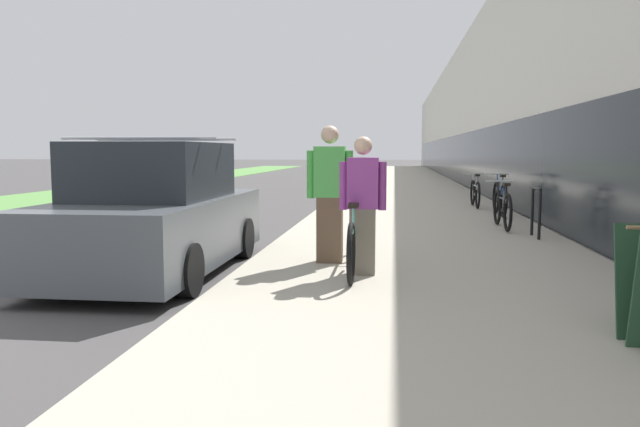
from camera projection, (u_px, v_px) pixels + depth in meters
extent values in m
cube|color=#B2AA99|center=(406.00, 188.00, 25.66)|extent=(4.78, 70.00, 0.15)
cube|color=silver|center=(548.00, 119.00, 32.37)|extent=(10.00, 70.00, 6.50)
cube|color=#1E2328|center=(450.00, 158.00, 33.16)|extent=(0.10, 63.00, 2.20)
cube|color=#5B9347|center=(159.00, 183.00, 31.05)|extent=(4.07, 70.00, 0.03)
torus|color=black|center=(361.00, 231.00, 8.65)|extent=(0.06, 0.69, 0.69)
torus|color=black|center=(351.00, 254.00, 6.73)|extent=(0.06, 0.69, 0.69)
cylinder|color=#7AD1C6|center=(357.00, 224.00, 7.67)|extent=(0.04, 1.65, 0.04)
cylinder|color=#7AD1C6|center=(355.00, 236.00, 7.29)|extent=(0.04, 0.98, 0.32)
cylinder|color=#7AD1C6|center=(353.00, 218.00, 7.04)|extent=(0.03, 0.03, 0.28)
cube|color=black|center=(353.00, 205.00, 7.02)|extent=(0.11, 0.22, 0.05)
cylinder|color=#7AD1C6|center=(360.00, 206.00, 8.46)|extent=(0.03, 0.03, 0.30)
cylinder|color=silver|center=(360.00, 195.00, 8.44)|extent=(0.52, 0.03, 0.03)
cube|color=#756B5B|center=(362.00, 241.00, 7.33)|extent=(0.30, 0.22, 0.78)
cube|color=#933D93|center=(363.00, 183.00, 7.26)|extent=(0.36, 0.22, 0.60)
cylinder|color=#933D93|center=(343.00, 186.00, 7.29)|extent=(0.09, 0.09, 0.56)
cylinder|color=#933D93|center=(382.00, 186.00, 7.23)|extent=(0.09, 0.09, 0.56)
sphere|color=beige|center=(363.00, 146.00, 7.21)|extent=(0.21, 0.21, 0.21)
cube|color=brown|center=(330.00, 230.00, 8.12)|extent=(0.33, 0.24, 0.85)
cube|color=#4CB74C|center=(330.00, 172.00, 8.05)|extent=(0.40, 0.24, 0.65)
cylinder|color=#4CB74C|center=(311.00, 174.00, 8.08)|extent=(0.10, 0.10, 0.62)
cylinder|color=#4CB74C|center=(349.00, 175.00, 8.02)|extent=(0.10, 0.10, 0.62)
sphere|color=beige|center=(330.00, 135.00, 8.00)|extent=(0.23, 0.23, 0.23)
cylinder|color=black|center=(540.00, 215.00, 10.18)|extent=(0.05, 0.05, 0.82)
cylinder|color=black|center=(532.00, 212.00, 10.73)|extent=(0.05, 0.05, 0.82)
cylinder|color=black|center=(537.00, 189.00, 10.41)|extent=(0.05, 0.55, 0.05)
torus|color=black|center=(497.00, 207.00, 12.30)|extent=(0.06, 0.69, 0.69)
torus|color=black|center=(508.00, 213.00, 11.17)|extent=(0.06, 0.69, 0.69)
cylinder|color=black|center=(503.00, 199.00, 11.71)|extent=(0.04, 0.97, 0.04)
cylinder|color=black|center=(505.00, 205.00, 11.50)|extent=(0.04, 0.59, 0.32)
cylinder|color=black|center=(506.00, 192.00, 11.34)|extent=(0.03, 0.03, 0.29)
cube|color=black|center=(507.00, 184.00, 11.32)|extent=(0.11, 0.22, 0.05)
cylinder|color=black|center=(499.00, 189.00, 12.17)|extent=(0.03, 0.03, 0.30)
cylinder|color=silver|center=(499.00, 181.00, 12.16)|extent=(0.52, 0.03, 0.03)
torus|color=black|center=(496.00, 197.00, 14.54)|extent=(0.06, 0.74, 0.74)
torus|color=black|center=(504.00, 201.00, 13.55)|extent=(0.06, 0.74, 0.74)
cylinder|color=#2D56A8|center=(500.00, 189.00, 14.02)|extent=(0.04, 0.86, 0.04)
cylinder|color=#2D56A8|center=(501.00, 194.00, 13.83)|extent=(0.04, 0.52, 0.34)
cylinder|color=#2D56A8|center=(503.00, 183.00, 13.69)|extent=(0.03, 0.03, 0.31)
cube|color=black|center=(503.00, 176.00, 13.67)|extent=(0.11, 0.22, 0.05)
cylinder|color=#2D56A8|center=(497.00, 181.00, 14.43)|extent=(0.03, 0.03, 0.32)
cylinder|color=silver|center=(497.00, 174.00, 14.41)|extent=(0.52, 0.03, 0.03)
torus|color=black|center=(473.00, 192.00, 16.66)|extent=(0.06, 0.69, 0.69)
torus|color=black|center=(478.00, 195.00, 15.66)|extent=(0.06, 0.69, 0.69)
cylinder|color=#B7BCC1|center=(475.00, 186.00, 16.14)|extent=(0.04, 0.86, 0.04)
cylinder|color=#B7BCC1|center=(476.00, 190.00, 15.95)|extent=(0.04, 0.52, 0.32)
cylinder|color=#B7BCC1|center=(477.00, 181.00, 15.81)|extent=(0.03, 0.03, 0.28)
cube|color=black|center=(477.00, 175.00, 15.80)|extent=(0.11, 0.22, 0.05)
cylinder|color=#B7BCC1|center=(473.00, 179.00, 16.55)|extent=(0.03, 0.03, 0.30)
cylinder|color=silver|center=(474.00, 174.00, 16.53)|extent=(0.52, 0.03, 0.03)
cube|color=#4C5156|center=(155.00, 230.00, 8.15)|extent=(1.85, 4.25, 0.84)
cube|color=#1E2328|center=(153.00, 170.00, 8.07)|extent=(1.59, 2.13, 0.72)
cylinder|color=silver|center=(166.00, 139.00, 8.49)|extent=(1.97, 0.04, 0.04)
cylinder|color=silver|center=(138.00, 138.00, 7.57)|extent=(1.97, 0.04, 0.04)
cylinder|color=black|center=(133.00, 236.00, 9.54)|extent=(0.22, 0.60, 0.60)
cylinder|color=black|center=(243.00, 238.00, 9.33)|extent=(0.22, 0.60, 0.60)
cylinder|color=black|center=(39.00, 267.00, 7.02)|extent=(0.22, 0.60, 0.60)
cylinder|color=black|center=(187.00, 270.00, 6.81)|extent=(0.22, 0.60, 0.60)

